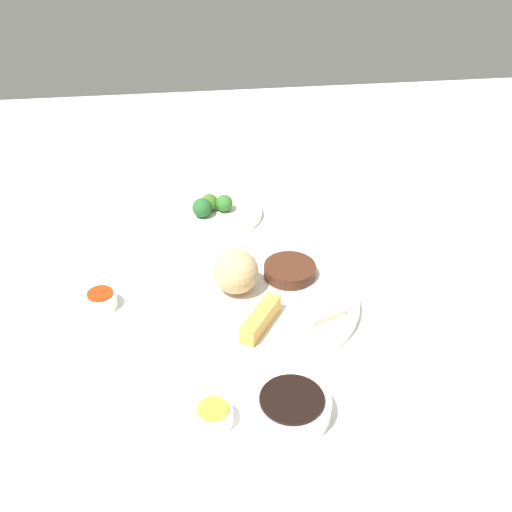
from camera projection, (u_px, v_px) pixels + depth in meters
The scene contains 16 objects.
tabletop at pixel (274, 300), 1.11m from camera, with size 2.20×2.20×0.02m, color white.
main_plate at pixel (276, 303), 1.08m from camera, with size 0.29×0.29×0.02m, color white.
rice_scoop at pixel (236, 272), 1.07m from camera, with size 0.08×0.08×0.08m, color tan.
spring_roll at pixel (261, 319), 1.00m from camera, with size 0.11×0.03×0.03m, color gold.
crab_rangoon_wonton at pixel (317, 306), 1.04m from camera, with size 0.07×0.07×0.01m, color beige.
stir_fry_heap at pixel (290, 270), 1.12m from camera, with size 0.10×0.10×0.02m, color #482517.
broccoli_plate at pixel (219, 213), 1.33m from camera, with size 0.19×0.19×0.01m, color white.
broccoli_floret_0 at pixel (224, 203), 1.32m from camera, with size 0.04×0.04×0.04m, color #327428.
broccoli_floret_1 at pixel (202, 208), 1.30m from camera, with size 0.04×0.04×0.04m, color #25622C.
broccoli_floret_2 at pixel (209, 202), 1.32m from camera, with size 0.04×0.04×0.04m, color #3C6C21.
soy_sauce_bowl at pixel (292, 407), 0.87m from camera, with size 0.12×0.12×0.03m, color white.
soy_sauce_bowl_liquid at pixel (292, 399), 0.86m from camera, with size 0.09×0.09×0.00m, color black.
sauce_ramekin_sweet_and_sour at pixel (101, 301), 1.07m from camera, with size 0.06×0.06×0.03m, color white.
sauce_ramekin_sweet_and_sour_liquid at pixel (100, 294), 1.06m from camera, with size 0.05×0.05×0.00m, color red.
sauce_ramekin_hot_mustard at pixel (214, 416), 0.86m from camera, with size 0.06×0.06×0.03m, color white.
sauce_ramekin_hot_mustard_liquid at pixel (213, 409), 0.85m from camera, with size 0.05×0.05×0.00m, color yellow.
Camera 1 is at (0.85, -0.14, 0.71)m, focal length 42.25 mm.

